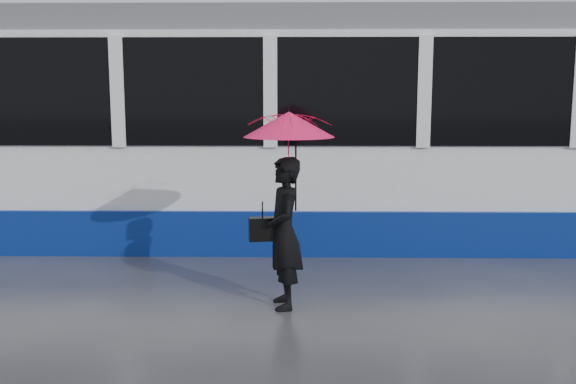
{
  "coord_description": "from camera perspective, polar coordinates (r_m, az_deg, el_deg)",
  "views": [
    {
      "loc": [
        1.62,
        -7.17,
        2.18
      ],
      "look_at": [
        1.5,
        -0.15,
        1.1
      ],
      "focal_mm": 40.0,
      "sensor_mm": 36.0,
      "label": 1
    }
  ],
  "objects": [
    {
      "name": "handbag",
      "position": [
        6.55,
        -2.28,
        -3.3
      ],
      "size": [
        0.29,
        0.17,
        0.42
      ],
      "rotation": [
        0.0,
        0.0,
        0.18
      ],
      "color": "black",
      "rests_on": "ground"
    },
    {
      "name": "ground",
      "position": [
        7.66,
        -11.42,
        -7.96
      ],
      "size": [
        90.0,
        90.0,
        0.0
      ],
      "primitive_type": "plane",
      "color": "#2C2C31",
      "rests_on": "ground"
    },
    {
      "name": "umbrella",
      "position": [
        6.39,
        0.09,
        4.45
      ],
      "size": [
        1.06,
        1.06,
        1.05
      ],
      "rotation": [
        0.0,
        0.0,
        0.18
      ],
      "color": "#E71366",
      "rests_on": "ground"
    },
    {
      "name": "rails",
      "position": [
        10.04,
        -8.39,
        -3.84
      ],
      "size": [
        34.0,
        1.51,
        0.02
      ],
      "color": "#3F3D38",
      "rests_on": "ground"
    },
    {
      "name": "woman",
      "position": [
        6.53,
        -0.35,
        -3.67
      ],
      "size": [
        0.47,
        0.62,
        1.55
      ],
      "primitive_type": "imported",
      "rotation": [
        0.0,
        0.0,
        -1.39
      ],
      "color": "black",
      "rests_on": "ground"
    },
    {
      "name": "tram",
      "position": [
        9.86,
        -10.03,
        5.45
      ],
      "size": [
        26.0,
        2.56,
        3.35
      ],
      "color": "white",
      "rests_on": "ground"
    }
  ]
}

